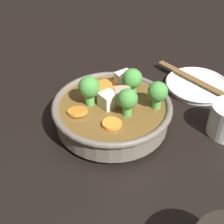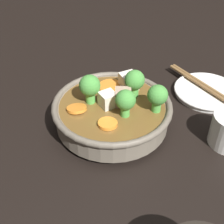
{
  "view_description": "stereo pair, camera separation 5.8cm",
  "coord_description": "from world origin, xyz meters",
  "views": [
    {
      "loc": [
        0.43,
        -0.15,
        0.4
      ],
      "look_at": [
        0.0,
        0.0,
        0.03
      ],
      "focal_mm": 50.0,
      "sensor_mm": 36.0,
      "label": 1
    },
    {
      "loc": [
        0.45,
        -0.1,
        0.4
      ],
      "look_at": [
        0.0,
        0.0,
        0.03
      ],
      "focal_mm": 50.0,
      "sensor_mm": 36.0,
      "label": 2
    }
  ],
  "objects": [
    {
      "name": "ground_plane",
      "position": [
        0.0,
        0.0,
        0.0
      ],
      "size": [
        3.0,
        3.0,
        0.0
      ],
      "primitive_type": "plane",
      "color": "black"
    },
    {
      "name": "side_saucer",
      "position": [
        -0.06,
        0.23,
        0.01
      ],
      "size": [
        0.14,
        0.14,
        0.01
      ],
      "color": "white",
      "rests_on": "ground_plane"
    },
    {
      "name": "stirfry_bowl",
      "position": [
        -0.0,
        0.0,
        0.04
      ],
      "size": [
        0.22,
        0.22,
        0.11
      ],
      "color": "slate",
      "rests_on": "ground_plane"
    },
    {
      "name": "chopsticks_pair",
      "position": [
        -0.06,
        0.23,
        0.02
      ],
      "size": [
        0.22,
        0.1,
        0.01
      ],
      "color": "olive",
      "rests_on": "side_saucer"
    }
  ]
}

